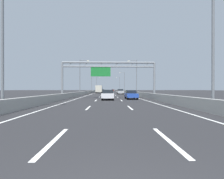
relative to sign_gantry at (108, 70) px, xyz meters
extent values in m
plane|color=#262628|center=(0.18, 73.25, -4.84)|extent=(260.00, 260.00, 0.00)
cube|color=white|center=(-1.62, -23.25, -4.84)|extent=(0.16, 3.00, 0.01)
cube|color=white|center=(-1.62, -14.25, -4.84)|extent=(0.16, 3.00, 0.01)
cube|color=white|center=(-1.62, -5.25, -4.84)|extent=(0.16, 3.00, 0.01)
cube|color=white|center=(-1.62, 3.75, -4.84)|extent=(0.16, 3.00, 0.01)
cube|color=white|center=(-1.62, 12.75, -4.84)|extent=(0.16, 3.00, 0.01)
cube|color=white|center=(-1.62, 21.75, -4.84)|extent=(0.16, 3.00, 0.01)
cube|color=white|center=(-1.62, 30.75, -4.84)|extent=(0.16, 3.00, 0.01)
cube|color=white|center=(-1.62, 39.75, -4.84)|extent=(0.16, 3.00, 0.01)
cube|color=white|center=(-1.62, 48.75, -4.84)|extent=(0.16, 3.00, 0.01)
cube|color=white|center=(-1.62, 57.75, -4.84)|extent=(0.16, 3.00, 0.01)
cube|color=white|center=(-1.62, 66.75, -4.84)|extent=(0.16, 3.00, 0.01)
cube|color=white|center=(-1.62, 75.75, -4.84)|extent=(0.16, 3.00, 0.01)
cube|color=white|center=(-1.62, 84.75, -4.84)|extent=(0.16, 3.00, 0.01)
cube|color=white|center=(-1.62, 93.75, -4.84)|extent=(0.16, 3.00, 0.01)
cube|color=white|center=(-1.62, 102.75, -4.84)|extent=(0.16, 3.00, 0.01)
cube|color=white|center=(-1.62, 111.75, -4.84)|extent=(0.16, 3.00, 0.01)
cube|color=white|center=(-1.62, 120.75, -4.84)|extent=(0.16, 3.00, 0.01)
cube|color=white|center=(-1.62, 129.75, -4.84)|extent=(0.16, 3.00, 0.01)
cube|color=white|center=(1.98, -23.25, -4.84)|extent=(0.16, 3.00, 0.01)
cube|color=white|center=(1.98, -14.25, -4.84)|extent=(0.16, 3.00, 0.01)
cube|color=white|center=(1.98, -5.25, -4.84)|extent=(0.16, 3.00, 0.01)
cube|color=white|center=(1.98, 3.75, -4.84)|extent=(0.16, 3.00, 0.01)
cube|color=white|center=(1.98, 12.75, -4.84)|extent=(0.16, 3.00, 0.01)
cube|color=white|center=(1.98, 21.75, -4.84)|extent=(0.16, 3.00, 0.01)
cube|color=white|center=(1.98, 30.75, -4.84)|extent=(0.16, 3.00, 0.01)
cube|color=white|center=(1.98, 39.75, -4.84)|extent=(0.16, 3.00, 0.01)
cube|color=white|center=(1.98, 48.75, -4.84)|extent=(0.16, 3.00, 0.01)
cube|color=white|center=(1.98, 57.75, -4.84)|extent=(0.16, 3.00, 0.01)
cube|color=white|center=(1.98, 66.75, -4.84)|extent=(0.16, 3.00, 0.01)
cube|color=white|center=(1.98, 75.75, -4.84)|extent=(0.16, 3.00, 0.01)
cube|color=white|center=(1.98, 84.75, -4.84)|extent=(0.16, 3.00, 0.01)
cube|color=white|center=(1.98, 93.75, -4.84)|extent=(0.16, 3.00, 0.01)
cube|color=white|center=(1.98, 102.75, -4.84)|extent=(0.16, 3.00, 0.01)
cube|color=white|center=(1.98, 111.75, -4.84)|extent=(0.16, 3.00, 0.01)
cube|color=white|center=(1.98, 120.75, -4.84)|extent=(0.16, 3.00, 0.01)
cube|color=white|center=(1.98, 129.75, -4.84)|extent=(0.16, 3.00, 0.01)
cube|color=white|center=(-5.07, 61.25, -4.84)|extent=(0.16, 176.00, 0.01)
cube|color=white|center=(5.43, 61.25, -4.84)|extent=(0.16, 176.00, 0.01)
cube|color=#9E9E99|center=(-6.72, 83.25, -4.37)|extent=(0.45, 220.00, 0.95)
cube|color=#9E9E99|center=(7.08, 83.25, -4.37)|extent=(0.45, 220.00, 0.95)
cylinder|color=gray|center=(-7.80, 0.00, -1.74)|extent=(0.36, 0.36, 6.20)
cylinder|color=gray|center=(8.16, 0.00, -1.74)|extent=(0.36, 0.36, 6.20)
cylinder|color=gray|center=(0.18, 0.00, 1.36)|extent=(15.96, 0.32, 0.32)
cylinder|color=gray|center=(0.18, 0.00, 0.66)|extent=(15.96, 0.26, 0.26)
cylinder|color=gray|center=(-6.47, 0.00, 1.01)|extent=(0.74, 0.10, 0.74)
cylinder|color=gray|center=(-3.81, 0.00, 1.01)|extent=(0.74, 0.10, 0.74)
cylinder|color=gray|center=(-1.15, 0.00, 1.01)|extent=(0.74, 0.10, 0.74)
cylinder|color=gray|center=(1.51, 0.00, 1.01)|extent=(0.74, 0.10, 0.74)
cylinder|color=gray|center=(4.17, 0.00, 1.01)|extent=(0.74, 0.10, 0.74)
cylinder|color=gray|center=(6.83, 0.00, 1.01)|extent=(0.74, 0.10, 0.74)
cube|color=#19752D|center=(-1.18, 0.00, -0.24)|extent=(3.40, 0.12, 1.60)
cylinder|color=slate|center=(-7.52, -16.41, -0.09)|extent=(0.20, 0.20, 9.50)
cylinder|color=slate|center=(7.88, -16.41, -0.09)|extent=(0.20, 0.20, 9.50)
cylinder|color=slate|center=(-7.52, 16.15, -0.09)|extent=(0.20, 0.20, 9.50)
cylinder|color=slate|center=(-6.42, 16.15, 4.51)|extent=(2.20, 0.12, 0.12)
cube|color=#F2EAC6|center=(-5.32, 16.15, 4.41)|extent=(0.56, 0.28, 0.20)
cylinder|color=slate|center=(7.88, 16.15, -0.09)|extent=(0.20, 0.20, 9.50)
cylinder|color=slate|center=(6.78, 16.15, 4.51)|extent=(2.20, 0.12, 0.12)
cube|color=#F2EAC6|center=(5.68, 16.15, 4.41)|extent=(0.56, 0.28, 0.20)
cylinder|color=slate|center=(-7.52, 48.71, -0.09)|extent=(0.20, 0.20, 9.50)
cylinder|color=slate|center=(-6.42, 48.71, 4.51)|extent=(2.20, 0.12, 0.12)
cube|color=#F2EAC6|center=(-5.32, 48.71, 4.41)|extent=(0.56, 0.28, 0.20)
cylinder|color=slate|center=(7.88, 48.71, -0.09)|extent=(0.20, 0.20, 9.50)
cylinder|color=slate|center=(6.78, 48.71, 4.51)|extent=(2.20, 0.12, 0.12)
cube|color=#F2EAC6|center=(5.68, 48.71, 4.41)|extent=(0.56, 0.28, 0.20)
cylinder|color=slate|center=(-7.52, 81.28, -0.09)|extent=(0.20, 0.20, 9.50)
cylinder|color=slate|center=(-6.42, 81.28, 4.51)|extent=(2.20, 0.12, 0.12)
cube|color=#F2EAC6|center=(-5.32, 81.28, 4.41)|extent=(0.56, 0.28, 0.20)
cylinder|color=slate|center=(7.88, 81.28, -0.09)|extent=(0.20, 0.20, 9.50)
cylinder|color=slate|center=(6.78, 81.28, 4.51)|extent=(2.20, 0.12, 0.12)
cube|color=#F2EAC6|center=(5.68, 81.28, 4.41)|extent=(0.56, 0.28, 0.20)
cube|color=#2347AD|center=(3.79, -2.14, -4.22)|extent=(1.70, 4.23, 0.60)
cube|color=black|center=(3.79, -2.03, -3.67)|extent=(1.50, 1.85, 0.51)
cylinder|color=black|center=(3.04, -0.57, -4.52)|extent=(0.22, 0.64, 0.64)
cylinder|color=black|center=(4.53, -0.57, -4.52)|extent=(0.22, 0.64, 0.64)
cylinder|color=black|center=(3.04, -3.70, -4.52)|extent=(0.22, 0.64, 0.64)
cylinder|color=black|center=(4.53, -3.70, -4.52)|extent=(0.22, 0.64, 0.64)
cube|color=red|center=(3.90, 106.94, -4.22)|extent=(1.80, 4.23, 0.60)
cube|color=black|center=(3.90, 107.11, -3.69)|extent=(1.58, 1.98, 0.46)
cylinder|color=black|center=(3.11, 108.51, -4.52)|extent=(0.22, 0.64, 0.64)
cylinder|color=black|center=(4.69, 108.51, -4.52)|extent=(0.22, 0.64, 0.64)
cylinder|color=black|center=(3.11, 105.38, -4.52)|extent=(0.22, 0.64, 0.64)
cylinder|color=black|center=(4.69, 105.38, -4.52)|extent=(0.22, 0.64, 0.64)
cube|color=orange|center=(-3.44, 94.07, -4.21)|extent=(1.82, 4.61, 0.63)
cube|color=black|center=(-3.44, 93.67, -3.68)|extent=(1.60, 2.08, 0.43)
cylinder|color=black|center=(-4.24, 95.82, -4.52)|extent=(0.22, 0.64, 0.64)
cylinder|color=black|center=(-2.65, 95.82, -4.52)|extent=(0.22, 0.64, 0.64)
cylinder|color=black|center=(-4.24, 92.31, -4.52)|extent=(0.22, 0.64, 0.64)
cylinder|color=black|center=(-2.65, 92.31, -4.52)|extent=(0.22, 0.64, 0.64)
cube|color=#A8ADB2|center=(3.97, 22.94, -4.16)|extent=(1.90, 4.12, 0.72)
cube|color=black|center=(3.97, 23.21, -3.53)|extent=(1.67, 1.79, 0.54)
cylinder|color=black|center=(3.13, 24.45, -4.52)|extent=(0.22, 0.64, 0.64)
cylinder|color=black|center=(4.80, 24.45, -4.52)|extent=(0.22, 0.64, 0.64)
cylinder|color=black|center=(3.13, 21.44, -4.52)|extent=(0.22, 0.64, 0.64)
cylinder|color=black|center=(4.80, 21.44, -4.52)|extent=(0.22, 0.64, 0.64)
cube|color=#1E7A38|center=(-3.47, 49.67, -4.21)|extent=(1.75, 4.26, 0.64)
cube|color=black|center=(-3.47, 49.38, -3.62)|extent=(1.54, 1.71, 0.53)
cylinder|color=black|center=(-4.23, 51.25, -4.52)|extent=(0.22, 0.64, 0.64)
cylinder|color=black|center=(-2.70, 51.25, -4.52)|extent=(0.22, 0.64, 0.64)
cylinder|color=black|center=(-4.23, 48.09, -4.52)|extent=(0.22, 0.64, 0.64)
cylinder|color=black|center=(-2.70, 48.09, -4.52)|extent=(0.22, 0.64, 0.64)
cube|color=silver|center=(0.03, -3.65, -4.19)|extent=(1.76, 4.30, 0.67)
cube|color=black|center=(0.03, -4.02, -3.59)|extent=(1.55, 1.97, 0.52)
cylinder|color=black|center=(-0.74, -2.06, -4.52)|extent=(0.22, 0.64, 0.64)
cylinder|color=black|center=(0.80, -2.06, -4.52)|extent=(0.22, 0.64, 0.64)
cylinder|color=black|center=(-0.74, -5.25, -4.52)|extent=(0.22, 0.64, 0.64)
cylinder|color=black|center=(0.80, -5.25, -4.52)|extent=(0.22, 0.64, 0.64)
cube|color=#194799|center=(-3.30, 37.33, -3.39)|extent=(2.30, 2.14, 1.95)
cube|color=beige|center=(-3.30, 33.42, -3.15)|extent=(2.30, 5.29, 2.43)
cylinder|color=black|center=(-4.31, 37.50, -4.36)|extent=(0.28, 0.96, 0.96)
cylinder|color=black|center=(-2.28, 37.50, -4.36)|extent=(0.28, 0.96, 0.96)
cylinder|color=black|center=(-4.31, 32.17, -4.36)|extent=(0.28, 0.96, 0.96)
cylinder|color=black|center=(-2.28, 32.17, -4.36)|extent=(0.28, 0.96, 0.96)
camera|label=1|loc=(0.07, -28.40, -3.21)|focal=26.33mm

